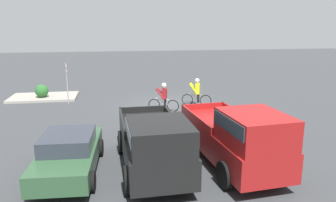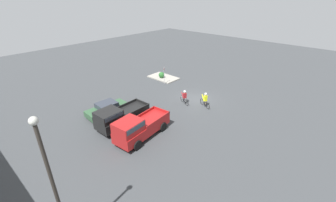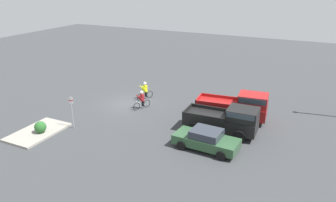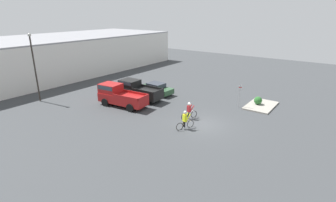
# 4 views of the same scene
# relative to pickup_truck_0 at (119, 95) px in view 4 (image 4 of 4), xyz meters

# --- Properties ---
(ground_plane) EXTENTS (80.00, 80.00, 0.00)m
(ground_plane) POSITION_rel_pickup_truck_0_xyz_m (0.92, -9.82, -1.19)
(ground_plane) COLOR #383A3D
(warehouse_building) EXTENTS (49.61, 15.99, 5.87)m
(warehouse_building) POSITION_rel_pickup_truck_0_xyz_m (0.92, 20.18, 1.75)
(warehouse_building) COLOR silver
(warehouse_building) RESTS_ON ground_plane
(pickup_truck_0) EXTENTS (2.56, 5.67, 2.30)m
(pickup_truck_0) POSITION_rel_pickup_truck_0_xyz_m (0.00, 0.00, 0.00)
(pickup_truck_0) COLOR maroon
(pickup_truck_0) RESTS_ON ground_plane
(pickup_truck_1) EXTENTS (2.31, 5.35, 2.15)m
(pickup_truck_1) POSITION_rel_pickup_truck_0_xyz_m (2.84, -0.09, -0.06)
(pickup_truck_1) COLOR black
(pickup_truck_1) RESTS_ON ground_plane
(sedan_0) EXTENTS (2.16, 4.41, 1.40)m
(sedan_0) POSITION_rel_pickup_truck_0_xyz_m (5.65, -0.63, -0.49)
(sedan_0) COLOR #2D5133
(sedan_0) RESTS_ON ground_plane
(cyclist_0) EXTENTS (1.70, 0.76, 1.66)m
(cyclist_0) POSITION_rel_pickup_truck_0_xyz_m (1.32, -8.10, -0.33)
(cyclist_0) COLOR black
(cyclist_0) RESTS_ON ground_plane
(cyclist_1) EXTENTS (1.72, 0.77, 1.71)m
(cyclist_1) POSITION_rel_pickup_truck_0_xyz_m (-0.87, -9.03, -0.31)
(cyclist_1) COLOR black
(cyclist_1) RESTS_ON ground_plane
(fire_lane_sign) EXTENTS (0.12, 0.29, 2.57)m
(fire_lane_sign) POSITION_rel_pickup_truck_0_xyz_m (7.01, -10.79, 0.35)
(fire_lane_sign) COLOR #9E9EA3
(fire_lane_sign) RESTS_ON ground_plane
(lamppost) EXTENTS (0.36, 0.36, 7.57)m
(lamppost) POSITION_rel_pickup_truck_0_xyz_m (-4.31, 8.43, 3.20)
(lamppost) COLOR #2D2823
(lamppost) RESTS_ON ground_plane
(curb_island) EXTENTS (4.33, 2.67, 0.15)m
(curb_island) POSITION_rel_pickup_truck_0_xyz_m (8.85, -12.60, -1.11)
(curb_island) COLOR gray
(curb_island) RESTS_ON ground_plane
(shrub) EXTENTS (0.85, 0.85, 0.85)m
(shrub) POSITION_rel_pickup_truck_0_xyz_m (8.88, -12.22, -0.61)
(shrub) COLOR #286028
(shrub) RESTS_ON curb_island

